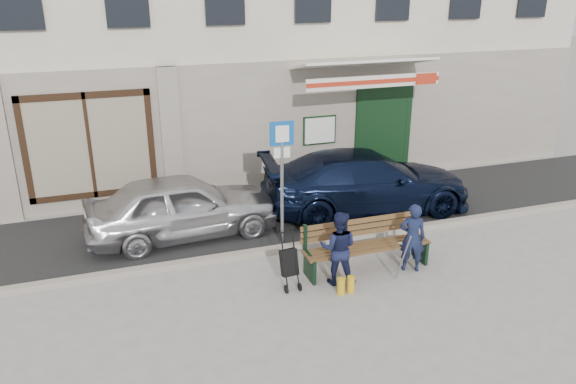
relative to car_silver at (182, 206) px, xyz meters
name	(u,v)px	position (x,y,z in m)	size (l,w,h in m)	color
ground	(299,290)	(1.52, -2.86, -0.67)	(80.00, 80.00, 0.00)	#9E9991
asphalt_lane	(252,221)	(1.52, 0.24, -0.66)	(60.00, 3.20, 0.01)	#282828
curb	(273,250)	(1.52, -1.36, -0.61)	(60.00, 0.18, 0.12)	#9E9384
car_silver	(182,206)	(0.00, 0.00, 0.00)	(1.57, 3.90, 1.33)	silver
car_navy	(366,181)	(4.20, 0.05, 0.03)	(1.95, 4.80, 1.39)	black
parking_sign	(282,164)	(1.83, -1.01, 1.02)	(0.47, 0.08, 2.53)	gray
bench	(365,247)	(2.91, -2.53, -0.21)	(2.40, 1.17, 0.98)	brown
man	(412,238)	(3.70, -2.82, -0.01)	(0.48, 0.31, 1.30)	#151B3A
woman	(338,248)	(2.25, -2.82, 0.01)	(0.65, 0.51, 1.35)	#141939
stroller	(289,264)	(1.40, -2.67, -0.22)	(0.31, 0.43, 1.00)	black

